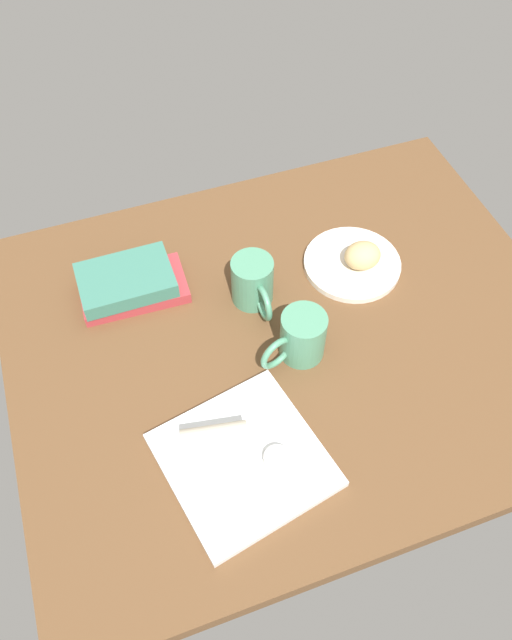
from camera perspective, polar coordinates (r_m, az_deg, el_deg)
name	(u,v)px	position (r cm, az deg, el deg)	size (l,w,h in cm)	color
dining_table	(291,337)	(125.49, 3.24, -1.56)	(110.00, 90.00, 4.00)	brown
round_plate	(352,264)	(135.29, 8.73, 5.08)	(20.59, 20.59, 1.40)	silver
scone_pastry	(362,256)	(132.45, 9.67, 5.80)	(7.69, 6.59, 5.60)	tan
square_plate	(244,460)	(109.39, -1.13, -12.61)	(25.58, 25.58, 1.60)	white
sauce_cup	(277,460)	(107.35, 1.96, -12.58)	(4.66, 4.66, 2.08)	silver
breakfast_wrap	(216,446)	(105.93, -3.68, -11.34)	(6.98, 6.98, 11.08)	beige
book_stack	(129,284)	(129.73, -11.44, 3.24)	(21.85, 13.02, 6.09)	#A53338
coffee_mug	(253,282)	(124.44, -0.26, 3.47)	(8.45, 13.92, 10.42)	#4C8C6B
second_mug	(300,337)	(116.70, 4.00, -1.56)	(13.68, 8.61, 10.38)	#4C8C6B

